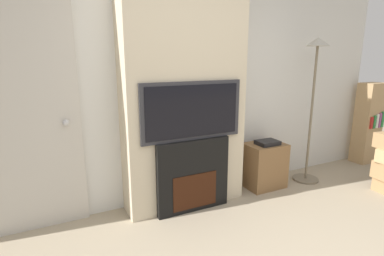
% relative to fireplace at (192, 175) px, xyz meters
% --- Properties ---
extents(wall_back, '(6.00, 0.06, 2.70)m').
position_rel_fireplace_xyz_m(wall_back, '(0.00, 0.38, 0.97)').
color(wall_back, silver).
rests_on(wall_back, ground_plane).
extents(chimney_breast, '(1.29, 0.35, 2.70)m').
position_rel_fireplace_xyz_m(chimney_breast, '(0.00, 0.18, 0.97)').
color(chimney_breast, beige).
rests_on(chimney_breast, ground_plane).
extents(fireplace, '(0.79, 0.15, 0.77)m').
position_rel_fireplace_xyz_m(fireplace, '(0.00, 0.00, 0.00)').
color(fireplace, black).
rests_on(fireplace, ground_plane).
extents(television, '(1.08, 0.07, 0.58)m').
position_rel_fireplace_xyz_m(television, '(0.00, -0.00, 0.68)').
color(television, '#2D2D33').
rests_on(television, fireplace).
extents(floor_lamp, '(0.33, 0.33, 1.81)m').
position_rel_fireplace_xyz_m(floor_lamp, '(1.69, 0.02, 0.87)').
color(floor_lamp, '#726651').
rests_on(floor_lamp, ground_plane).
extents(media_stand, '(0.48, 0.36, 0.60)m').
position_rel_fireplace_xyz_m(media_stand, '(1.06, 0.12, -0.10)').
color(media_stand, brown).
rests_on(media_stand, ground_plane).
extents(bookshelf, '(0.37, 0.27, 1.21)m').
position_rel_fireplace_xyz_m(bookshelf, '(3.06, 0.15, 0.23)').
color(bookshelf, tan).
rests_on(bookshelf, ground_plane).
extents(entry_door, '(0.91, 0.09, 2.08)m').
position_rel_fireplace_xyz_m(entry_door, '(-1.46, 0.33, 0.66)').
color(entry_door, '#BCB7AD').
rests_on(entry_door, ground_plane).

